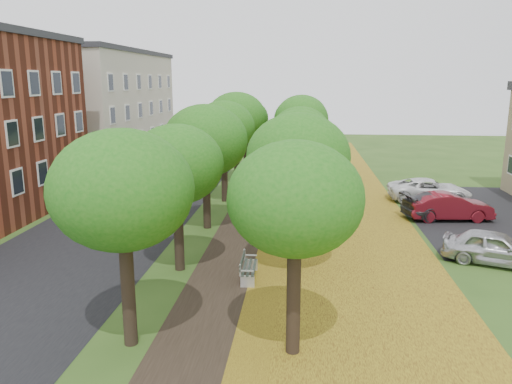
% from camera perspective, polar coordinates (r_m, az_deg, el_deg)
% --- Properties ---
extents(ground, '(120.00, 120.00, 0.00)m').
position_cam_1_polar(ground, '(15.43, -5.96, -17.22)').
color(ground, '#2D4C19').
rests_on(ground, ground).
extents(street_asphalt, '(8.00, 70.00, 0.01)m').
position_cam_1_polar(street_asphalt, '(30.88, -14.22, -2.10)').
color(street_asphalt, black).
rests_on(street_asphalt, ground).
extents(footpath, '(3.20, 70.00, 0.01)m').
position_cam_1_polar(footpath, '(29.25, -0.23, -2.52)').
color(footpath, black).
rests_on(footpath, ground).
extents(leaf_verge, '(7.50, 70.00, 0.01)m').
position_cam_1_polar(leaf_verge, '(29.20, 9.59, -2.72)').
color(leaf_verge, '#B29E20').
rests_on(leaf_verge, ground).
extents(parking_lot, '(9.00, 16.00, 0.01)m').
position_cam_1_polar(parking_lot, '(31.94, 24.86, -2.42)').
color(parking_lot, black).
rests_on(parking_lot, ground).
extents(tree_row_west, '(4.09, 34.09, 6.29)m').
position_cam_1_polar(tree_row_west, '(28.70, -4.64, 6.35)').
color(tree_row_west, black).
rests_on(tree_row_west, ground).
extents(tree_row_east, '(4.09, 34.09, 6.29)m').
position_cam_1_polar(tree_row_east, '(28.27, 5.05, 6.25)').
color(tree_row_east, black).
rests_on(tree_row_east, ground).
extents(building_cream, '(10.30, 20.30, 10.40)m').
position_cam_1_polar(building_cream, '(50.22, -18.03, 9.26)').
color(building_cream, beige).
rests_on(building_cream, ground).
extents(bench, '(0.60, 1.91, 0.89)m').
position_cam_1_polar(bench, '(19.85, -0.95, -8.61)').
color(bench, '#252F27').
rests_on(bench, ground).
extents(car_silver, '(4.57, 3.16, 1.45)m').
position_cam_1_polar(car_silver, '(23.58, 25.67, -5.76)').
color(car_silver, '#B7B7BC').
rests_on(car_silver, ground).
extents(car_red, '(4.77, 2.09, 1.52)m').
position_cam_1_polar(car_red, '(29.91, 21.21, -1.55)').
color(car_red, maroon).
rests_on(car_red, ground).
extents(car_grey, '(5.50, 3.28, 1.49)m').
position_cam_1_polar(car_grey, '(30.30, 21.00, -1.39)').
color(car_grey, '#303135').
rests_on(car_grey, ground).
extents(car_white, '(5.23, 2.47, 1.45)m').
position_cam_1_polar(car_white, '(34.18, 19.21, 0.23)').
color(car_white, white).
rests_on(car_white, ground).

